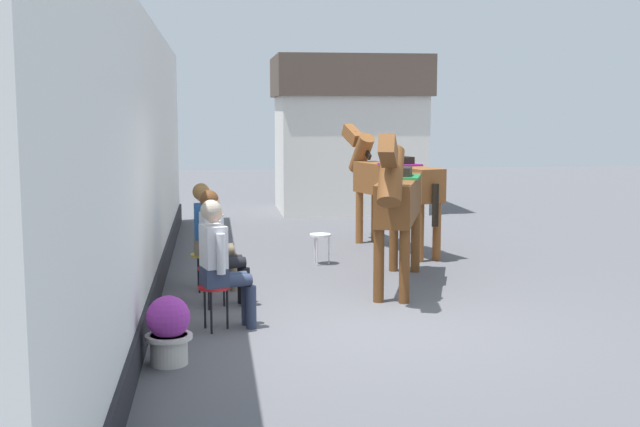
% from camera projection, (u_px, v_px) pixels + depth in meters
% --- Properties ---
extents(ground_plane, '(40.00, 40.00, 0.00)m').
position_uv_depth(ground_plane, '(331.00, 269.00, 11.93)').
color(ground_plane, '#56565B').
extents(pub_facade_wall, '(0.34, 14.00, 3.40)m').
position_uv_depth(pub_facade_wall, '(143.00, 174.00, 9.93)').
color(pub_facade_wall, white).
rests_on(pub_facade_wall, ground_plane).
extents(distant_cottage, '(3.40, 2.60, 3.50)m').
position_uv_depth(distant_cottage, '(349.00, 132.00, 18.63)').
color(distant_cottage, silver).
rests_on(distant_cottage, ground_plane).
extents(seated_visitor_near, '(0.61, 0.48, 1.39)m').
position_uv_depth(seated_visitor_near, '(220.00, 258.00, 8.53)').
color(seated_visitor_near, red).
rests_on(seated_visitor_near, ground_plane).
extents(seated_visitor_middle, '(0.61, 0.48, 1.39)m').
position_uv_depth(seated_visitor_middle, '(217.00, 242.00, 9.53)').
color(seated_visitor_middle, red).
rests_on(seated_visitor_middle, ground_plane).
extents(seated_visitor_far, '(0.61, 0.49, 1.39)m').
position_uv_depth(seated_visitor_far, '(209.00, 231.00, 10.40)').
color(seated_visitor_far, gold).
rests_on(seated_visitor_far, ground_plane).
extents(saddled_horse_near, '(1.19, 2.89, 2.06)m').
position_uv_depth(saddled_horse_near, '(398.00, 200.00, 10.51)').
color(saddled_horse_near, brown).
rests_on(saddled_horse_near, ground_plane).
extents(saddled_horse_far, '(1.20, 2.89, 2.06)m').
position_uv_depth(saddled_horse_far, '(392.00, 180.00, 13.37)').
color(saddled_horse_far, brown).
rests_on(saddled_horse_far, ground_plane).
extents(flower_planter_near, '(0.43, 0.43, 0.64)m').
position_uv_depth(flower_planter_near, '(169.00, 329.00, 7.41)').
color(flower_planter_near, beige).
rests_on(flower_planter_near, ground_plane).
extents(spare_stool_white, '(0.32, 0.32, 0.46)m').
position_uv_depth(spare_stool_white, '(320.00, 238.00, 12.22)').
color(spare_stool_white, white).
rests_on(spare_stool_white, ground_plane).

